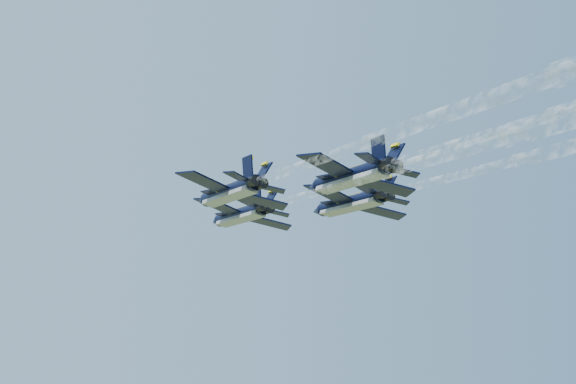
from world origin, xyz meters
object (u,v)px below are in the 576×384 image
object	(u,v)px
jet_lead	(240,215)
jet_slot	(350,177)
jet_left	(229,192)
jet_right	(350,203)

from	to	relation	value
jet_lead	jet_slot	world-z (taller)	same
jet_left	jet_right	distance (m)	16.65
jet_right	jet_slot	bearing A→B (deg)	-121.39
jet_lead	jet_slot	size ratio (longest dim) A/B	1.00
jet_lead	jet_left	world-z (taller)	same
jet_lead	jet_left	xyz separation A→B (m)	(-5.32, -14.72, 0.00)
jet_lead	jet_slot	xyz separation A→B (m)	(5.40, -27.15, 0.00)
jet_left	jet_right	xyz separation A→B (m)	(16.53, 2.02, 0.00)
jet_lead	jet_left	size ratio (longest dim) A/B	1.00
jet_left	jet_slot	bearing A→B (deg)	-58.69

